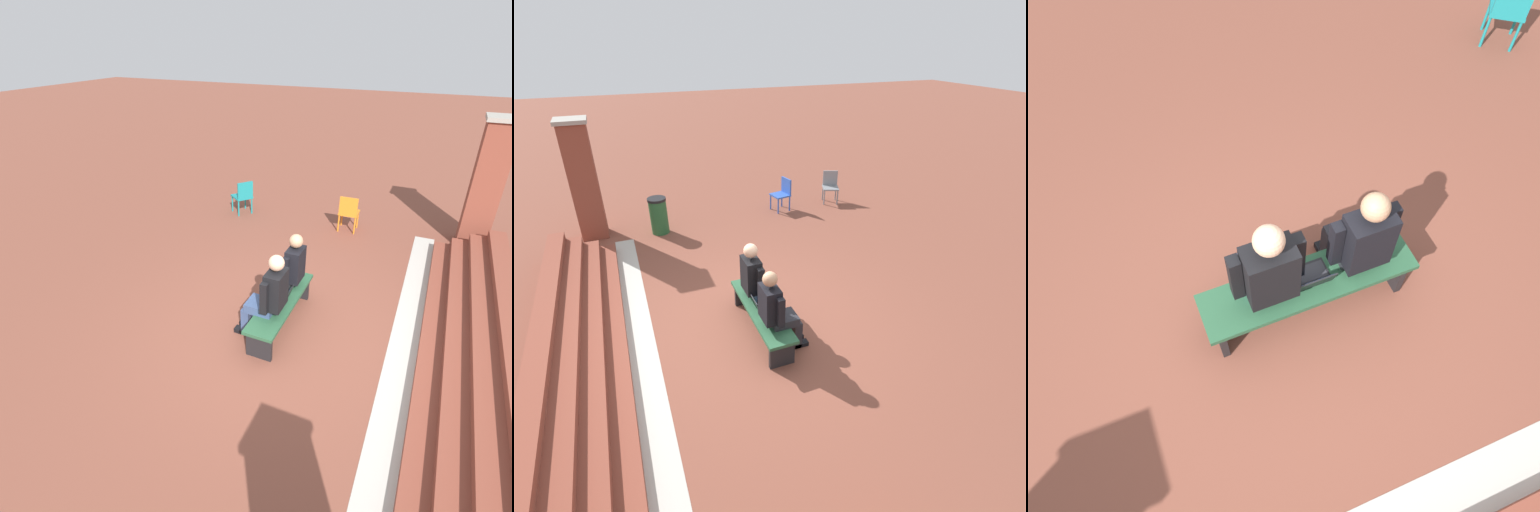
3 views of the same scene
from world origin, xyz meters
TOP-DOWN VIEW (x-y plane):
  - ground_plane at (0.00, 0.00)m, footprint 60.00×60.00m
  - concrete_strip at (-0.20, 1.65)m, footprint 8.18×0.40m
  - brick_steps at (-0.20, 2.60)m, footprint 7.38×1.20m
  - brick_pillar_right_of_steps at (4.43, 2.23)m, footprint 0.64×0.64m
  - bench at (-0.20, -0.16)m, footprint 1.80×0.44m
  - person_student at (-0.65, -0.22)m, footprint 0.55×0.69m
  - person_adult at (0.13, -0.23)m, footprint 0.57×0.72m
  - laptop at (-0.22, -0.14)m, footprint 0.32×0.29m
  - plastic_chair_near_bench_left at (4.28, -2.43)m, footprint 0.49×0.49m
  - plastic_chair_by_pillar at (4.34, -3.88)m, footprint 0.55×0.55m
  - litter_bin at (4.03, 0.80)m, footprint 0.42×0.42m

SIDE VIEW (x-z plane):
  - ground_plane at x=0.00m, z-range 0.00..0.00m
  - concrete_strip at x=-0.20m, z-range 0.00..0.01m
  - brick_steps at x=-0.20m, z-range -0.07..0.52m
  - bench at x=-0.20m, z-range 0.13..0.58m
  - litter_bin at x=4.03m, z-range 0.00..0.86m
  - plastic_chair_near_bench_left at x=4.28m, z-range 0.06..0.90m
  - plastic_chair_by_pillar at x=4.34m, z-range 0.06..0.90m
  - laptop at x=-0.22m, z-range 0.39..0.61m
  - person_student at x=-0.65m, z-range 0.05..1.40m
  - person_adult at x=0.13m, z-range 0.04..1.44m
  - brick_pillar_right_of_steps at x=4.43m, z-range 0.01..2.64m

